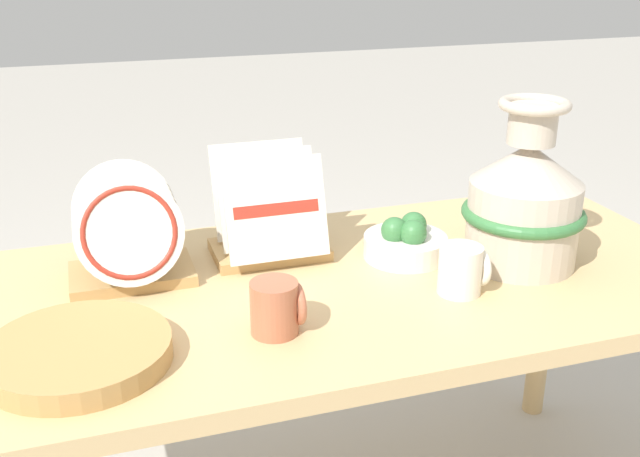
{
  "coord_description": "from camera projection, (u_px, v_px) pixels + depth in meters",
  "views": [
    {
      "loc": [
        -0.4,
        -1.22,
        1.27
      ],
      "look_at": [
        0.0,
        0.0,
        0.76
      ],
      "focal_mm": 42.0,
      "sensor_mm": 36.0,
      "label": 1
    }
  ],
  "objects": [
    {
      "name": "dish_rack_square_plates",
      "position": [
        269.0,
        223.0,
        1.52
      ],
      "size": [
        0.23,
        0.2,
        0.22
      ],
      "color": "tan",
      "rests_on": "display_table"
    },
    {
      "name": "mug_terracotta_glaze",
      "position": [
        277.0,
        307.0,
        1.23
      ],
      "size": [
        0.09,
        0.08,
        0.09
      ],
      "color": "#B76647",
      "rests_on": "display_table"
    },
    {
      "name": "fruit_bowl",
      "position": [
        406.0,
        242.0,
        1.52
      ],
      "size": [
        0.17,
        0.17,
        0.09
      ],
      "color": "white",
      "rests_on": "display_table"
    },
    {
      "name": "mug_cream_glaze",
      "position": [
        462.0,
        269.0,
        1.36
      ],
      "size": [
        0.09,
        0.08,
        0.09
      ],
      "color": "silver",
      "rests_on": "display_table"
    },
    {
      "name": "dish_rack_round_plates",
      "position": [
        129.0,
        239.0,
        1.39
      ],
      "size": [
        0.23,
        0.19,
        0.21
      ],
      "color": "tan",
      "rests_on": "display_table"
    },
    {
      "name": "ceramic_vase",
      "position": [
        525.0,
        200.0,
        1.46
      ],
      "size": [
        0.24,
        0.24,
        0.33
      ],
      "color": "beige",
      "rests_on": "display_table"
    },
    {
      "name": "display_table",
      "position": [
        320.0,
        316.0,
        1.44
      ],
      "size": [
        1.57,
        0.7,
        0.65
      ],
      "color": "tan",
      "rests_on": "ground_plane"
    },
    {
      "name": "wicker_charger_stack",
      "position": [
        79.0,
        353.0,
        1.15
      ],
      "size": [
        0.29,
        0.29,
        0.04
      ],
      "color": "tan",
      "rests_on": "display_table"
    }
  ]
}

